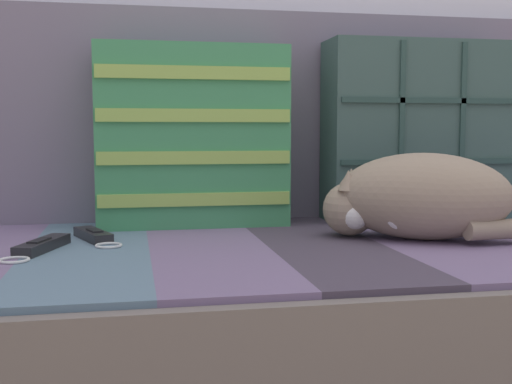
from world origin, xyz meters
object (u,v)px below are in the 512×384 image
throw_pillow_striped (192,136)px  game_remote_far (94,236)px  sleeping_cat (415,199)px  couch (364,333)px  throw_pillow_quilted (419,131)px  game_remote_near (41,246)px

throw_pillow_striped → game_remote_far: bearing=-141.2°
throw_pillow_striped → sleeping_cat: throw_pillow_striped is taller
couch → game_remote_far: size_ratio=9.72×
couch → throw_pillow_striped: 0.55m
couch → throw_pillow_quilted: throw_pillow_quilted is taller
couch → sleeping_cat: size_ratio=4.72×
game_remote_far → throw_pillow_striped: bearing=38.8°
throw_pillow_quilted → game_remote_far: bearing=-167.4°
couch → sleeping_cat: 0.29m
couch → throw_pillow_quilted: bearing=46.3°
throw_pillow_striped → throw_pillow_quilted: bearing=0.1°
couch → game_remote_near: bearing=-176.6°
game_remote_far → throw_pillow_quilted: bearing=12.6°
couch → throw_pillow_striped: size_ratio=4.35×
sleeping_cat → game_remote_near: size_ratio=1.86×
couch → throw_pillow_striped: throw_pillow_striped is taller
throw_pillow_quilted → sleeping_cat: throw_pillow_quilted is taller
couch → game_remote_near: game_remote_near is taller
sleeping_cat → throw_pillow_quilted: bearing=63.8°
couch → throw_pillow_striped: (-0.32, 0.22, 0.39)m
throw_pillow_quilted → game_remote_near: throw_pillow_quilted is taller
throw_pillow_quilted → throw_pillow_striped: 0.53m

